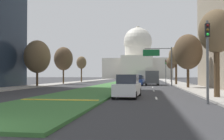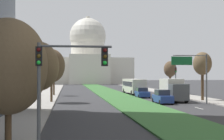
% 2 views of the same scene
% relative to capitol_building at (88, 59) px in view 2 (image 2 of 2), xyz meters
% --- Properties ---
extents(ground_plane, '(301.40, 301.40, 0.00)m').
position_rel_capitol_building_xyz_m(ground_plane, '(0.00, -67.83, -10.33)').
color(ground_plane, '#333335').
extents(grass_median, '(5.84, 123.30, 0.14)m').
position_rel_capitol_building_xyz_m(grass_median, '(0.00, -74.68, -10.26)').
color(grass_median, '#386B33').
rests_on(grass_median, ground_plane).
extents(lane_dashes_right, '(0.16, 46.58, 0.01)m').
position_rel_capitol_building_xyz_m(lane_dashes_right, '(6.46, -99.20, -10.33)').
color(lane_dashes_right, silver).
rests_on(lane_dashes_right, ground_plane).
extents(sidewalk_left, '(4.00, 123.30, 0.15)m').
position_rel_capitol_building_xyz_m(sidewalk_left, '(-12.00, -81.53, -10.26)').
color(sidewalk_left, '#9E9991').
rests_on(sidewalk_left, ground_plane).
extents(sidewalk_right, '(4.00, 123.30, 0.15)m').
position_rel_capitol_building_xyz_m(sidewalk_right, '(12.00, -81.53, -10.26)').
color(sidewalk_right, '#9E9991').
rests_on(sidewalk_right, ground_plane).
extents(capitol_building, '(36.50, 24.55, 28.84)m').
position_rel_capitol_building_xyz_m(capitol_building, '(0.00, 0.00, 0.00)').
color(capitol_building, beige).
rests_on(capitol_building, ground_plane).
extents(traffic_light_near_left, '(3.34, 0.35, 5.20)m').
position_rel_capitol_building_xyz_m(traffic_light_near_left, '(-8.66, -125.15, -6.54)').
color(traffic_light_near_left, '#515456').
rests_on(traffic_light_near_left, ground_plane).
extents(traffic_light_far_right, '(0.28, 0.35, 5.20)m').
position_rel_capitol_building_xyz_m(traffic_light_far_right, '(9.50, -87.04, -7.02)').
color(traffic_light_far_right, '#515456').
rests_on(traffic_light_far_right, ground_plane).
extents(overhead_guide_sign, '(4.88, 0.20, 6.50)m').
position_rel_capitol_building_xyz_m(overhead_guide_sign, '(7.99, -98.89, -5.72)').
color(overhead_guide_sign, '#515456').
rests_on(overhead_guide_sign, ground_plane).
extents(street_tree_left_near, '(3.87, 3.87, 6.64)m').
position_rel_capitol_building_xyz_m(street_tree_left_near, '(-11.20, -122.79, -6.12)').
color(street_tree_left_near, '#4C3823').
rests_on(street_tree_left_near, ground_plane).
extents(street_tree_left_mid, '(4.06, 4.06, 7.21)m').
position_rel_capitol_building_xyz_m(street_tree_left_mid, '(-11.20, -105.19, -5.68)').
color(street_tree_left_mid, '#4C3823').
rests_on(street_tree_left_mid, ground_plane).
extents(street_tree_left_far, '(3.64, 3.64, 7.29)m').
position_rel_capitol_building_xyz_m(street_tree_left_far, '(-10.50, -94.74, -5.34)').
color(street_tree_left_far, '#4C3823').
rests_on(street_tree_left_far, ground_plane).
extents(street_tree_right_far, '(2.65, 2.65, 7.06)m').
position_rel_capitol_building_xyz_m(street_tree_right_far, '(10.85, -94.85, -5.03)').
color(street_tree_right_far, '#4C3823').
rests_on(street_tree_right_far, ground_plane).
extents(street_tree_left_distant, '(2.50, 2.50, 6.55)m').
position_rel_capitol_building_xyz_m(street_tree_left_distant, '(-10.84, -79.76, -5.42)').
color(street_tree_left_distant, '#4C3823').
rests_on(street_tree_left_distant, ground_plane).
extents(street_tree_right_distant, '(2.47, 2.47, 6.44)m').
position_rel_capitol_building_xyz_m(street_tree_right_distant, '(11.44, -78.01, -5.54)').
color(street_tree_right_distant, '#4C3823').
rests_on(street_tree_right_distant, ground_plane).
extents(sedan_midblock, '(1.86, 4.45, 1.83)m').
position_rel_capitol_building_xyz_m(sedan_midblock, '(4.01, -97.97, -9.48)').
color(sedan_midblock, navy).
rests_on(sedan_midblock, ground_plane).
extents(sedan_distant, '(2.14, 4.73, 1.66)m').
position_rel_capitol_building_xyz_m(sedan_distant, '(3.91, -86.40, -9.55)').
color(sedan_distant, navy).
rests_on(sedan_distant, ground_plane).
extents(box_truck_delivery, '(2.40, 6.40, 3.20)m').
position_rel_capitol_building_xyz_m(box_truck_delivery, '(6.48, -94.92, -8.66)').
color(box_truck_delivery, '#4C5156').
rests_on(box_truck_delivery, ground_plane).
extents(city_bus, '(2.62, 11.00, 2.95)m').
position_rel_capitol_building_xyz_m(city_bus, '(4.19, -77.82, -8.56)').
color(city_bus, beige).
rests_on(city_bus, ground_plane).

